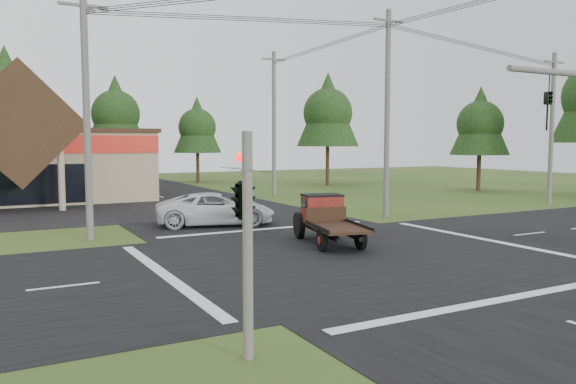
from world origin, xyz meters
TOP-DOWN VIEW (x-y plane):
  - ground at (0.00, 0.00)m, footprint 120.00×120.00m
  - road_ns at (0.00, 0.00)m, footprint 12.00×120.00m
  - road_ew at (0.00, 0.00)m, footprint 120.00×12.00m
  - traffic_signal_corner at (-7.50, -7.32)m, footprint 0.53×2.48m
  - utility_pole_nw at (-8.00, 8.00)m, footprint 2.00×0.30m
  - utility_pole_ne at (8.00, 8.00)m, footprint 2.00×0.30m
  - utility_pole_far at (22.00, 8.00)m, footprint 2.00×0.30m
  - utility_pole_n at (8.00, 22.00)m, footprint 2.00×0.30m
  - tree_row_c at (-10.00, 41.00)m, footprint 7.28×7.28m
  - tree_row_d at (0.00, 42.00)m, footprint 6.16×6.16m
  - tree_row_e at (8.00, 40.00)m, footprint 5.04×5.04m
  - tree_side_ne at (18.00, 30.00)m, footprint 6.16×6.16m
  - tree_side_e_near at (26.00, 18.00)m, footprint 5.04×5.04m
  - antique_flatbed_truck at (0.51, 2.17)m, footprint 2.92×5.17m
  - white_pickup at (-1.63, 9.56)m, footprint 6.50×4.33m

SIDE VIEW (x-z plane):
  - ground at x=0.00m, z-range 0.00..0.00m
  - road_ns at x=0.00m, z-range 0.00..0.02m
  - road_ew at x=0.00m, z-range 0.00..0.02m
  - white_pickup at x=-1.63m, z-range 0.00..1.66m
  - antique_flatbed_truck at x=0.51m, z-range 0.00..2.04m
  - traffic_signal_corner at x=-7.50m, z-range 1.32..5.72m
  - utility_pole_far at x=22.00m, z-range 0.14..10.34m
  - utility_pole_nw at x=-8.00m, z-range 0.14..10.64m
  - utility_pole_n at x=8.00m, z-range 0.14..11.34m
  - utility_pole_ne at x=8.00m, z-range 0.14..11.64m
  - tree_row_e at x=8.00m, z-range 1.49..10.58m
  - tree_side_e_near at x=26.00m, z-range 1.49..10.58m
  - tree_row_d at x=0.00m, z-range 1.82..12.93m
  - tree_side_ne at x=18.00m, z-range 1.82..12.93m
  - tree_row_c at x=-10.00m, z-range 2.16..15.29m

